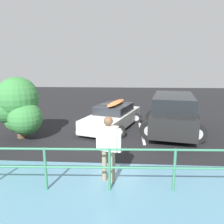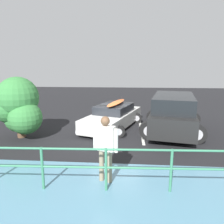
# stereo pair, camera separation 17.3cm
# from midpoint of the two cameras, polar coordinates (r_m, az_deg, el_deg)

# --- Properties ---
(ground_plane) EXTENTS (44.00, 44.00, 0.02)m
(ground_plane) POSITION_cam_midpoint_polar(r_m,az_deg,el_deg) (10.86, 1.34, -4.87)
(ground_plane) COLOR black
(ground_plane) RESTS_ON ground
(parking_stripe) EXTENTS (0.12, 5.00, 0.00)m
(parking_stripe) POSITION_cam_midpoint_polar(r_m,az_deg,el_deg) (11.35, 7.98, -4.18)
(parking_stripe) COLOR silver
(parking_stripe) RESTS_ON ground
(sedan_car) EXTENTS (3.07, 4.78, 1.47)m
(sedan_car) POSITION_cam_midpoint_polar(r_m,az_deg,el_deg) (11.25, 0.77, -1.21)
(sedan_car) COLOR silver
(sedan_car) RESTS_ON ground
(suv_car) EXTENTS (3.24, 4.73, 1.81)m
(suv_car) POSITION_cam_midpoint_polar(r_m,az_deg,el_deg) (10.70, 16.08, -0.35)
(suv_car) COLOR black
(suv_car) RESTS_ON ground
(person_bystander) EXTENTS (0.69, 0.36, 1.85)m
(person_bystander) POSITION_cam_midpoint_polar(r_m,az_deg,el_deg) (5.90, -0.89, -8.15)
(person_bystander) COLOR gray
(person_bystander) RESTS_ON ground
(railing_fence) EXTENTS (8.20, 0.41, 1.14)m
(railing_fence) POSITION_cam_midpoint_polar(r_m,az_deg,el_deg) (5.71, -9.07, -12.89)
(railing_fence) COLOR #387F5B
(railing_fence) RESTS_ON ground
(bush_near_left) EXTENTS (2.29, 1.99, 2.70)m
(bush_near_left) POSITION_cam_midpoint_polar(r_m,az_deg,el_deg) (10.27, -23.26, 1.66)
(bush_near_left) COLOR brown
(bush_near_left) RESTS_ON ground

